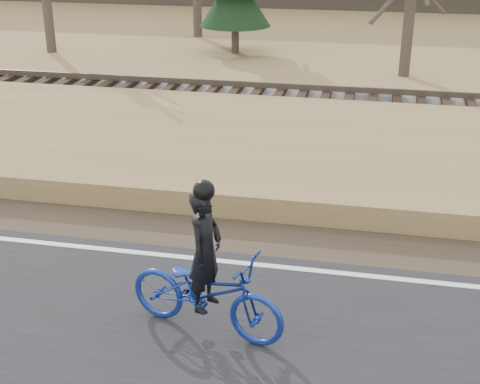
# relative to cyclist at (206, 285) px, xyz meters

# --- Properties ---
(ballast) EXTENTS (120.00, 3.00, 0.45)m
(ballast) POSITION_rel_cyclist_xyz_m (4.21, 9.57, -0.49)
(ballast) COLOR slate
(ballast) RESTS_ON ground
(railroad) EXTENTS (120.00, 2.40, 0.29)m
(railroad) POSITION_rel_cyclist_xyz_m (4.21, 9.57, -0.19)
(railroad) COLOR black
(railroad) RESTS_ON ballast
(cyclist) EXTENTS (2.21, 1.20, 2.05)m
(cyclist) POSITION_rel_cyclist_xyz_m (0.00, 0.00, 0.00)
(cyclist) COLOR navy
(cyclist) RESTS_ON road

